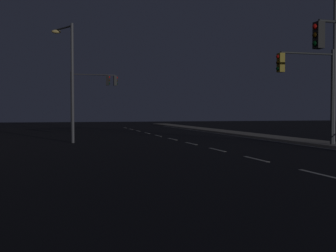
{
  "coord_description": "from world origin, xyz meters",
  "views": [
    {
      "loc": [
        -7.45,
        -1.37,
        1.85
      ],
      "look_at": [
        -1.52,
        20.51,
        1.05
      ],
      "focal_mm": 43.55,
      "sensor_mm": 36.0,
      "label": 1
    }
  ],
  "objects": [
    {
      "name": "ground_plane",
      "position": [
        0.0,
        17.5,
        0.0
      ],
      "size": [
        112.0,
        112.0,
        0.0
      ],
      "primitive_type": "plane",
      "color": "black",
      "rests_on": "ground"
    },
    {
      "name": "street_lamp_median",
      "position": [
        -6.77,
        23.67,
        4.27
      ],
      "size": [
        1.28,
        1.8,
        7.05
      ],
      "color": "#4C4C51",
      "rests_on": "ground"
    },
    {
      "name": "traffic_light_near_left",
      "position": [
        -4.32,
        37.75,
        3.97
      ],
      "size": [
        4.43,
        0.51,
        5.61
      ],
      "color": "#38383D",
      "rests_on": "ground"
    },
    {
      "name": "sidewalk_right",
      "position": [
        6.84,
        17.5,
        0.07
      ],
      "size": [
        2.02,
        77.0,
        0.14
      ],
      "primitive_type": "cube",
      "color": "#9E937F",
      "rests_on": "ground"
    },
    {
      "name": "lane_markings_center",
      "position": [
        0.0,
        21.0,
        0.01
      ],
      "size": [
        0.14,
        50.0,
        0.01
      ],
      "color": "silver",
      "rests_on": "ground"
    },
    {
      "name": "lane_edge_line",
      "position": [
        5.59,
        22.5,
        0.01
      ],
      "size": [
        0.14,
        53.0,
        0.01
      ],
      "color": "silver",
      "rests_on": "ground"
    },
    {
      "name": "traffic_light_far_center",
      "position": [
        -4.71,
        37.37,
        3.91
      ],
      "size": [
        3.63,
        0.66,
        5.58
      ],
      "color": "#2D3033",
      "rests_on": "ground"
    },
    {
      "name": "traffic_light_far_right",
      "position": [
        4.97,
        16.98,
        3.61
      ],
      "size": [
        3.37,
        0.34,
        4.95
      ],
      "color": "#2D3033",
      "rests_on": "sidewalk_right"
    }
  ]
}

